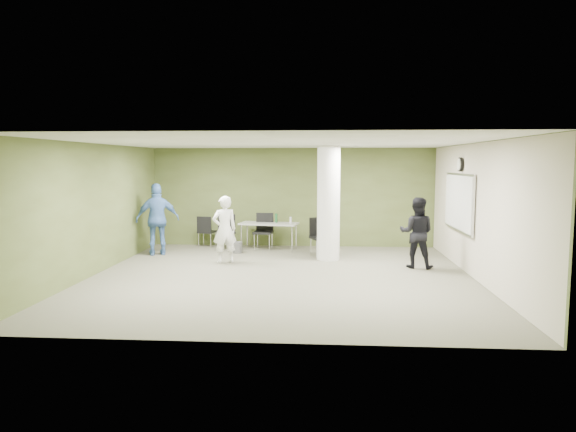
# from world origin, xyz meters

# --- Properties ---
(floor) EXTENTS (8.00, 8.00, 0.00)m
(floor) POSITION_xyz_m (0.00, 0.00, 0.00)
(floor) COLOR #5A5846
(floor) RESTS_ON ground
(ceiling) EXTENTS (8.00, 8.00, 0.00)m
(ceiling) POSITION_xyz_m (0.00, 0.00, 2.80)
(ceiling) COLOR white
(ceiling) RESTS_ON wall_back
(wall_back) EXTENTS (8.00, 2.80, 0.02)m
(wall_back) POSITION_xyz_m (0.00, 4.00, 1.40)
(wall_back) COLOR #485226
(wall_back) RESTS_ON floor
(wall_left) EXTENTS (0.02, 8.00, 2.80)m
(wall_left) POSITION_xyz_m (-4.00, 0.00, 1.40)
(wall_left) COLOR #485226
(wall_left) RESTS_ON floor
(wall_right_cream) EXTENTS (0.02, 8.00, 2.80)m
(wall_right_cream) POSITION_xyz_m (4.00, 0.00, 1.40)
(wall_right_cream) COLOR beige
(wall_right_cream) RESTS_ON floor
(column) EXTENTS (0.56, 0.56, 2.80)m
(column) POSITION_xyz_m (1.00, 2.00, 1.40)
(column) COLOR silver
(column) RESTS_ON floor
(whiteboard) EXTENTS (0.05, 2.30, 1.30)m
(whiteboard) POSITION_xyz_m (3.92, 1.20, 1.50)
(whiteboard) COLOR silver
(whiteboard) RESTS_ON wall_right_cream
(wall_clock) EXTENTS (0.06, 0.32, 0.32)m
(wall_clock) POSITION_xyz_m (3.92, 1.20, 2.35)
(wall_clock) COLOR black
(wall_clock) RESTS_ON wall_right_cream
(folding_table) EXTENTS (1.65, 0.91, 1.00)m
(folding_table) POSITION_xyz_m (-0.60, 3.28, 0.70)
(folding_table) COLOR #9A9A94
(folding_table) RESTS_ON floor
(wastebasket) EXTENTS (0.26, 0.26, 0.30)m
(wastebasket) POSITION_xyz_m (-1.39, 2.71, 0.15)
(wastebasket) COLOR #4C4C4C
(wastebasket) RESTS_ON floor
(chair_back_left) EXTENTS (0.51, 0.51, 0.89)m
(chair_back_left) POSITION_xyz_m (-2.43, 3.57, 0.52)
(chair_back_left) COLOR black
(chair_back_left) RESTS_ON floor
(chair_back_right) EXTENTS (0.61, 0.61, 0.99)m
(chair_back_right) POSITION_xyz_m (-1.78, 3.20, 0.58)
(chair_back_right) COLOR black
(chair_back_right) RESTS_ON floor
(chair_table_left) EXTENTS (0.54, 0.54, 1.01)m
(chair_table_left) POSITION_xyz_m (-0.75, 3.31, 0.59)
(chair_table_left) COLOR black
(chair_table_left) RESTS_ON floor
(chair_table_right) EXTENTS (0.63, 0.63, 0.98)m
(chair_table_right) POSITION_xyz_m (0.79, 2.48, 0.57)
(chair_table_right) COLOR black
(chair_table_right) RESTS_ON floor
(woman_white) EXTENTS (0.70, 0.60, 1.61)m
(woman_white) POSITION_xyz_m (-1.47, 1.40, 0.80)
(woman_white) COLOR white
(woman_white) RESTS_ON floor
(man_black) EXTENTS (0.91, 0.79, 1.61)m
(man_black) POSITION_xyz_m (2.99, 1.12, 0.81)
(man_black) COLOR black
(man_black) RESTS_ON floor
(man_blue) EXTENTS (1.18, 0.82, 1.86)m
(man_blue) POSITION_xyz_m (-3.40, 2.31, 0.93)
(man_blue) COLOR #446CAA
(man_blue) RESTS_ON floor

